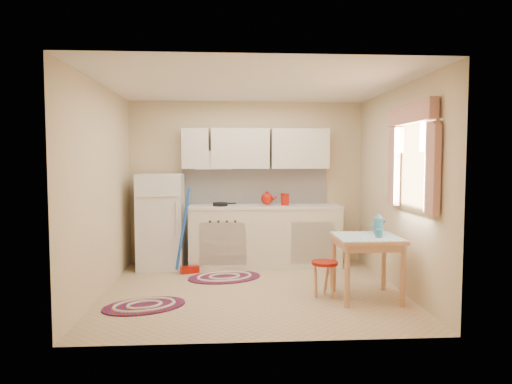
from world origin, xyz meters
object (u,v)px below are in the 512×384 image
fridge (161,221)px  base_cabinets (265,237)px  table (367,268)px  stool (325,279)px

fridge → base_cabinets: bearing=1.9°
fridge → table: 3.09m
stool → base_cabinets: bearing=109.5°
base_cabinets → stool: size_ratio=5.36×
base_cabinets → table: size_ratio=3.12×
fridge → stool: size_ratio=3.33×
fridge → base_cabinets: 1.56m
fridge → base_cabinets: size_ratio=0.62×
fridge → table: bearing=-32.6°
base_cabinets → table: 2.00m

